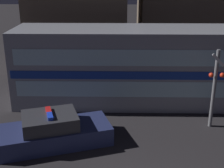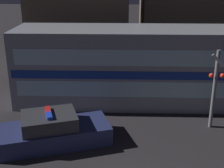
{
  "view_description": "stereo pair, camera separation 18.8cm",
  "coord_description": "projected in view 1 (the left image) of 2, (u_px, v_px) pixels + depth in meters",
  "views": [
    {
      "loc": [
        -0.62,
        -6.75,
        6.52
      ],
      "look_at": [
        -0.88,
        6.43,
        1.74
      ],
      "focal_mm": 50.0,
      "sensor_mm": 36.0,
      "label": 1
    },
    {
      "loc": [
        -0.43,
        -6.74,
        6.52
      ],
      "look_at": [
        -0.88,
        6.43,
        1.74
      ],
      "focal_mm": 50.0,
      "sensor_mm": 36.0,
      "label": 2
    }
  ],
  "objects": [
    {
      "name": "train",
      "position": [
        156.0,
        66.0,
        16.02
      ],
      "size": [
        14.35,
        3.18,
        3.87
      ],
      "color": "gray",
      "rests_on": "ground_plane"
    },
    {
      "name": "police_car",
      "position": [
        54.0,
        132.0,
        12.36
      ],
      "size": [
        4.71,
        3.1,
        1.41
      ],
      "rotation": [
        0.0,
        0.0,
        0.32
      ],
      "color": "navy",
      "rests_on": "ground_plane"
    },
    {
      "name": "crossing_signal_near",
      "position": [
        215.0,
        87.0,
        13.27
      ],
      "size": [
        0.66,
        0.32,
        3.5
      ],
      "color": "slate",
      "rests_on": "ground_plane"
    },
    {
      "name": "building_left",
      "position": [
        79.0,
        8.0,
        22.33
      ],
      "size": [
        6.75,
        6.14,
        8.06
      ],
      "color": "brown",
      "rests_on": "ground_plane"
    }
  ]
}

